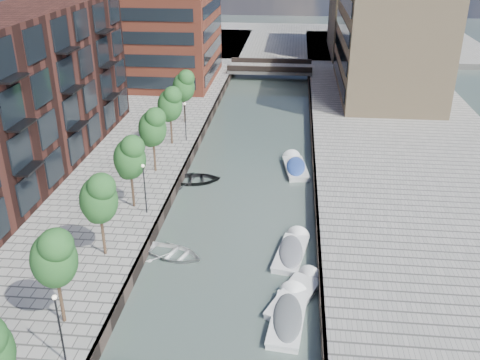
% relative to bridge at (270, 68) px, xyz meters
% --- Properties ---
extents(water, '(300.00, 300.00, 0.00)m').
position_rel_bridge_xyz_m(water, '(0.00, -32.00, -1.39)').
color(water, '#38473F').
rests_on(water, ground).
extents(quay_right, '(20.00, 140.00, 1.00)m').
position_rel_bridge_xyz_m(quay_right, '(16.00, -32.00, -0.89)').
color(quay_right, gray).
rests_on(quay_right, ground).
extents(quay_wall_left, '(0.25, 140.00, 1.00)m').
position_rel_bridge_xyz_m(quay_wall_left, '(-6.10, -32.00, -0.89)').
color(quay_wall_left, '#332823').
rests_on(quay_wall_left, ground).
extents(quay_wall_right, '(0.25, 140.00, 1.00)m').
position_rel_bridge_xyz_m(quay_wall_right, '(6.10, -32.00, -0.89)').
color(quay_wall_right, '#332823').
rests_on(quay_wall_right, ground).
extents(far_closure, '(80.00, 40.00, 1.00)m').
position_rel_bridge_xyz_m(far_closure, '(0.00, 28.00, -0.89)').
color(far_closure, gray).
rests_on(far_closure, ground).
extents(apartment_block, '(8.00, 38.00, 14.00)m').
position_rel_bridge_xyz_m(apartment_block, '(-20.00, -42.00, 6.61)').
color(apartment_block, black).
rests_on(apartment_block, quay_left).
extents(tan_block_near, '(12.00, 25.00, 14.00)m').
position_rel_bridge_xyz_m(tan_block_near, '(16.00, -10.00, 6.61)').
color(tan_block_near, tan).
rests_on(tan_block_near, quay_right).
extents(tan_block_far, '(12.00, 20.00, 16.00)m').
position_rel_bridge_xyz_m(tan_block_far, '(16.00, 16.00, 7.61)').
color(tan_block_far, tan).
rests_on(tan_block_far, quay_right).
extents(bridge, '(13.00, 6.00, 1.30)m').
position_rel_bridge_xyz_m(bridge, '(0.00, 0.00, 0.00)').
color(bridge, gray).
rests_on(bridge, ground).
extents(tree_1, '(2.50, 2.50, 5.95)m').
position_rel_bridge_xyz_m(tree_1, '(-8.50, -61.00, 3.92)').
color(tree_1, '#382619').
rests_on(tree_1, quay_left).
extents(tree_2, '(2.50, 2.50, 5.95)m').
position_rel_bridge_xyz_m(tree_2, '(-8.50, -54.00, 3.92)').
color(tree_2, '#382619').
rests_on(tree_2, quay_left).
extents(tree_3, '(2.50, 2.50, 5.95)m').
position_rel_bridge_xyz_m(tree_3, '(-8.50, -47.00, 3.92)').
color(tree_3, '#382619').
rests_on(tree_3, quay_left).
extents(tree_4, '(2.50, 2.50, 5.95)m').
position_rel_bridge_xyz_m(tree_4, '(-8.50, -40.00, 3.92)').
color(tree_4, '#382619').
rests_on(tree_4, quay_left).
extents(tree_5, '(2.50, 2.50, 5.95)m').
position_rel_bridge_xyz_m(tree_5, '(-8.50, -33.00, 3.92)').
color(tree_5, '#382619').
rests_on(tree_5, quay_left).
extents(tree_6, '(2.50, 2.50, 5.95)m').
position_rel_bridge_xyz_m(tree_6, '(-8.50, -26.00, 3.92)').
color(tree_6, '#382619').
rests_on(tree_6, quay_left).
extents(lamp_0, '(0.24, 0.24, 4.12)m').
position_rel_bridge_xyz_m(lamp_0, '(-7.20, -64.00, 2.12)').
color(lamp_0, black).
rests_on(lamp_0, quay_left).
extents(lamp_1, '(0.24, 0.24, 4.12)m').
position_rel_bridge_xyz_m(lamp_1, '(-7.20, -48.00, 2.12)').
color(lamp_1, black).
rests_on(lamp_1, quay_left).
extents(lamp_2, '(0.24, 0.24, 4.12)m').
position_rel_bridge_xyz_m(lamp_2, '(-7.20, -32.00, 2.12)').
color(lamp_2, black).
rests_on(lamp_2, quay_left).
extents(sloop_3, '(5.13, 4.35, 0.90)m').
position_rel_bridge_xyz_m(sloop_3, '(-4.12, -52.39, -1.39)').
color(sloop_3, silver).
rests_on(sloop_3, ground).
extents(sloop_4, '(5.44, 4.33, 1.01)m').
position_rel_bridge_xyz_m(sloop_4, '(-4.90, -39.96, -1.39)').
color(sloop_4, black).
rests_on(sloop_4, ground).
extents(motorboat_1, '(2.44, 5.60, 1.81)m').
position_rel_bridge_xyz_m(motorboat_1, '(4.13, -58.24, -1.17)').
color(motorboat_1, white).
rests_on(motorboat_1, ground).
extents(motorboat_2, '(3.73, 5.61, 1.77)m').
position_rel_bridge_xyz_m(motorboat_2, '(4.68, -55.99, -1.29)').
color(motorboat_2, white).
rests_on(motorboat_2, ground).
extents(motorboat_3, '(2.77, 5.88, 1.88)m').
position_rel_bridge_xyz_m(motorboat_3, '(4.28, -36.00, -1.16)').
color(motorboat_3, silver).
rests_on(motorboat_3, ground).
extents(motorboat_4, '(2.74, 5.50, 1.75)m').
position_rel_bridge_xyz_m(motorboat_4, '(4.23, -51.12, -1.18)').
color(motorboat_4, white).
rests_on(motorboat_4, ground).
extents(car, '(2.62, 4.17, 1.32)m').
position_rel_bridge_xyz_m(car, '(11.68, -5.50, 0.27)').
color(car, '#B4B7B9').
rests_on(car, quay_right).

